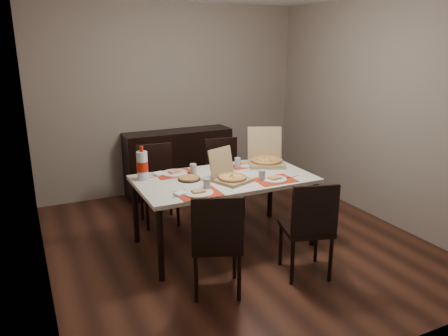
{
  "coord_description": "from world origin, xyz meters",
  "views": [
    {
      "loc": [
        -1.98,
        -3.87,
        2.13
      ],
      "look_at": [
        -0.13,
        0.02,
        0.85
      ],
      "focal_mm": 35.0,
      "sensor_mm": 36.0,
      "label": 1
    }
  ],
  "objects_px": {
    "chair_far_left": "(157,180)",
    "sideboard": "(179,162)",
    "soda_bottle": "(142,166)",
    "chair_near_right": "(309,226)",
    "chair_near_left": "(217,240)",
    "chair_far_right": "(224,173)",
    "dip_bowl": "(224,170)",
    "pizza_box_center": "(230,176)",
    "dining_table": "(224,183)"
  },
  "relations": [
    {
      "from": "chair_near_right",
      "to": "chair_far_left",
      "type": "height_order",
      "value": "same"
    },
    {
      "from": "chair_far_left",
      "to": "dip_bowl",
      "type": "height_order",
      "value": "chair_far_left"
    },
    {
      "from": "sideboard",
      "to": "pizza_box_center",
      "type": "height_order",
      "value": "pizza_box_center"
    },
    {
      "from": "chair_near_right",
      "to": "dip_bowl",
      "type": "distance_m",
      "value": 1.19
    },
    {
      "from": "soda_bottle",
      "to": "sideboard",
      "type": "bearing_deg",
      "value": 58.49
    },
    {
      "from": "chair_far_right",
      "to": "soda_bottle",
      "type": "distance_m",
      "value": 1.36
    },
    {
      "from": "dining_table",
      "to": "chair_near_left",
      "type": "distance_m",
      "value": 1.0
    },
    {
      "from": "soda_bottle",
      "to": "chair_far_right",
      "type": "bearing_deg",
      "value": 25.55
    },
    {
      "from": "chair_near_left",
      "to": "pizza_box_center",
      "type": "xyz_separation_m",
      "value": [
        0.48,
        0.72,
        0.29
      ]
    },
    {
      "from": "dip_bowl",
      "to": "soda_bottle",
      "type": "height_order",
      "value": "soda_bottle"
    },
    {
      "from": "dip_bowl",
      "to": "chair_near_left",
      "type": "bearing_deg",
      "value": -118.71
    },
    {
      "from": "chair_near_right",
      "to": "chair_far_left",
      "type": "xyz_separation_m",
      "value": [
        -0.85,
        1.86,
        0.0
      ]
    },
    {
      "from": "chair_near_left",
      "to": "dip_bowl",
      "type": "distance_m",
      "value": 1.21
    },
    {
      "from": "chair_near_left",
      "to": "chair_far_left",
      "type": "xyz_separation_m",
      "value": [
        0.03,
        1.77,
        0.0
      ]
    },
    {
      "from": "chair_near_left",
      "to": "dip_bowl",
      "type": "xyz_separation_m",
      "value": [
        0.57,
        1.03,
        0.25
      ]
    },
    {
      "from": "soda_bottle",
      "to": "dining_table",
      "type": "bearing_deg",
      "value": -20.16
    },
    {
      "from": "chair_far_right",
      "to": "soda_bottle",
      "type": "relative_size",
      "value": 2.66
    },
    {
      "from": "sideboard",
      "to": "chair_far_right",
      "type": "height_order",
      "value": "chair_far_right"
    },
    {
      "from": "dining_table",
      "to": "chair_far_right",
      "type": "distance_m",
      "value": 0.95
    },
    {
      "from": "chair_near_right",
      "to": "soda_bottle",
      "type": "xyz_separation_m",
      "value": [
        -1.18,
        1.23,
        0.39
      ]
    },
    {
      "from": "chair_far_left",
      "to": "chair_far_right",
      "type": "height_order",
      "value": "same"
    },
    {
      "from": "chair_far_right",
      "to": "dip_bowl",
      "type": "distance_m",
      "value": 0.79
    },
    {
      "from": "chair_near_right",
      "to": "sideboard",
      "type": "bearing_deg",
      "value": 95.71
    },
    {
      "from": "chair_near_right",
      "to": "chair_far_left",
      "type": "distance_m",
      "value": 2.04
    },
    {
      "from": "pizza_box_center",
      "to": "soda_bottle",
      "type": "distance_m",
      "value": 0.89
    },
    {
      "from": "dining_table",
      "to": "pizza_box_center",
      "type": "bearing_deg",
      "value": -88.84
    },
    {
      "from": "chair_far_left",
      "to": "pizza_box_center",
      "type": "height_order",
      "value": "pizza_box_center"
    },
    {
      "from": "chair_near_right",
      "to": "pizza_box_center",
      "type": "height_order",
      "value": "pizza_box_center"
    },
    {
      "from": "soda_bottle",
      "to": "dip_bowl",
      "type": "bearing_deg",
      "value": -7.46
    },
    {
      "from": "chair_near_right",
      "to": "soda_bottle",
      "type": "relative_size",
      "value": 2.66
    },
    {
      "from": "chair_near_right",
      "to": "chair_far_right",
      "type": "distance_m",
      "value": 1.8
    },
    {
      "from": "dining_table",
      "to": "chair_near_right",
      "type": "xyz_separation_m",
      "value": [
        0.4,
        -0.95,
        -0.17
      ]
    },
    {
      "from": "chair_near_left",
      "to": "sideboard",
      "type": "bearing_deg",
      "value": 77.0
    },
    {
      "from": "chair_far_right",
      "to": "pizza_box_center",
      "type": "height_order",
      "value": "pizza_box_center"
    },
    {
      "from": "chair_far_right",
      "to": "soda_bottle",
      "type": "bearing_deg",
      "value": -154.45
    },
    {
      "from": "chair_near_left",
      "to": "soda_bottle",
      "type": "height_order",
      "value": "soda_bottle"
    },
    {
      "from": "chair_far_left",
      "to": "sideboard",
      "type": "bearing_deg",
      "value": 56.07
    },
    {
      "from": "pizza_box_center",
      "to": "soda_bottle",
      "type": "height_order",
      "value": "soda_bottle"
    },
    {
      "from": "chair_far_left",
      "to": "soda_bottle",
      "type": "height_order",
      "value": "soda_bottle"
    },
    {
      "from": "sideboard",
      "to": "dip_bowl",
      "type": "height_order",
      "value": "sideboard"
    },
    {
      "from": "sideboard",
      "to": "dip_bowl",
      "type": "xyz_separation_m",
      "value": [
        -0.04,
        -1.59,
        0.32
      ]
    },
    {
      "from": "dining_table",
      "to": "chair_far_left",
      "type": "distance_m",
      "value": 1.03
    },
    {
      "from": "sideboard",
      "to": "chair_far_left",
      "type": "distance_m",
      "value": 1.03
    },
    {
      "from": "chair_near_right",
      "to": "chair_far_right",
      "type": "relative_size",
      "value": 1.0
    },
    {
      "from": "dining_table",
      "to": "pizza_box_center",
      "type": "xyz_separation_m",
      "value": [
        0.0,
        -0.14,
        0.12
      ]
    },
    {
      "from": "chair_far_right",
      "to": "pizza_box_center",
      "type": "bearing_deg",
      "value": -111.88
    },
    {
      "from": "dining_table",
      "to": "sideboard",
      "type": "bearing_deg",
      "value": 85.86
    },
    {
      "from": "chair_near_left",
      "to": "chair_far_right",
      "type": "relative_size",
      "value": 1.0
    },
    {
      "from": "chair_far_left",
      "to": "dip_bowl",
      "type": "distance_m",
      "value": 0.94
    },
    {
      "from": "sideboard",
      "to": "soda_bottle",
      "type": "distance_m",
      "value": 1.79
    }
  ]
}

